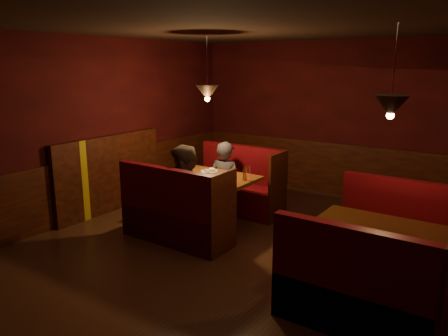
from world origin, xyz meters
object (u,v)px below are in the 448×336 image
Objects in this scene: main_bench_near at (174,218)px; second_table at (379,244)px; main_bench_far at (239,190)px; main_table at (209,187)px; diner_b at (186,181)px; second_bench_far at (399,240)px; diner_a at (225,168)px; second_bench_near at (356,297)px.

main_bench_near is 2.76m from second_table.
second_table is at bearing -28.83° from main_bench_far.
diner_b is (0.05, -0.61, 0.24)m from main_table.
second_table is (2.75, 0.17, 0.22)m from main_bench_near.
second_table is at bearing -92.20° from second_bench_far.
main_table is 0.61m from diner_a.
diner_a is at bearing 171.57° from second_bench_far.
diner_a is (-2.88, 2.07, 0.45)m from second_bench_near.
main_bench_far is at bearing 88.85° from main_table.
second_table is 0.86× the size of diner_a.
main_bench_near reaches higher than main_table.
main_table is at bearing 166.32° from second_table.
second_table is 0.90× the size of second_bench_near.
main_bench_far is 1.03× the size of diner_a.
diner_b reaches higher than main_bench_near.
diner_b is (-2.71, 0.06, 0.28)m from second_table.
main_bench_near is 0.96× the size of diner_b.
diner_b is at bearing 80.98° from main_bench_near.
diner_b is at bearing -85.00° from main_table.
diner_a is 1.19m from diner_b.
main_table is 0.98× the size of second_bench_near.
main_bench_far is 1.08× the size of second_bench_far.
diner_a is at bearing 98.22° from main_table.
diner_b is at bearing -164.59° from second_bench_far.
main_table is 0.98× the size of second_bench_far.
main_bench_far is 0.52m from diner_a.
main_bench_far is at bearing -113.88° from diner_a.
second_bench_far is 0.96× the size of diner_a.
second_bench_far is 0.89× the size of diner_b.
main_bench_near is at bearing 90.56° from diner_a.
second_bench_near is at bearing -90.00° from second_bench_far.
second_table is at bearing -2.22° from diner_b.
diner_a reaches higher than main_table.
second_bench_far is at bearing 87.80° from second_table.
main_table is 0.91× the size of main_bench_far.
diner_b reaches higher than diner_a.
second_table is 0.80× the size of diner_b.
main_bench_near is at bearing -88.85° from main_table.
second_bench_far is at bearing 168.11° from diner_a.
second_bench_near is (0.00, -1.64, 0.00)m from second_bench_far.
main_table is 1.08× the size of second_table.
main_bench_near is at bearing -99.92° from diner_b.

